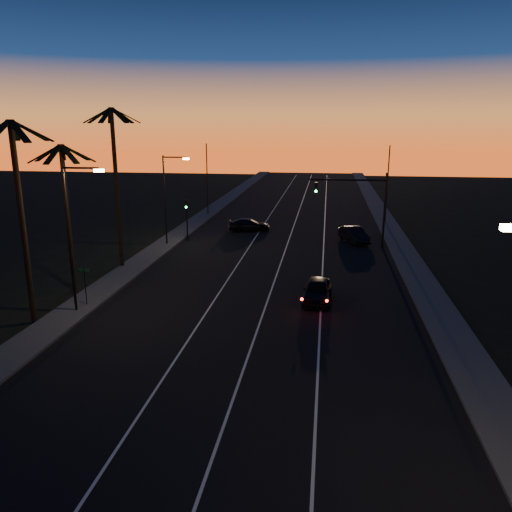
% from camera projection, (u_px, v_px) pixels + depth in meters
% --- Properties ---
extents(road, '(20.00, 170.00, 0.01)m').
position_uv_depth(road, '(271.00, 273.00, 38.99)').
color(road, black).
rests_on(road, ground).
extents(sidewalk_left, '(2.40, 170.00, 0.16)m').
position_uv_depth(sidewalk_left, '(134.00, 267.00, 40.50)').
color(sidewalk_left, '#3A3937').
rests_on(sidewalk_left, ground).
extents(sidewalk_right, '(2.40, 170.00, 0.16)m').
position_uv_depth(sidewalk_right, '(419.00, 278.00, 37.45)').
color(sidewalk_right, '#3A3937').
rests_on(sidewalk_right, ground).
extents(lane_stripe_left, '(0.12, 160.00, 0.01)m').
position_uv_depth(lane_stripe_left, '(233.00, 271.00, 39.40)').
color(lane_stripe_left, silver).
rests_on(lane_stripe_left, road).
extents(lane_stripe_mid, '(0.12, 160.00, 0.01)m').
position_uv_depth(lane_stripe_mid, '(277.00, 273.00, 38.92)').
color(lane_stripe_mid, silver).
rests_on(lane_stripe_mid, road).
extents(lane_stripe_right, '(0.12, 160.00, 0.01)m').
position_uv_depth(lane_stripe_right, '(322.00, 275.00, 38.45)').
color(lane_stripe_right, silver).
rests_on(lane_stripe_right, road).
extents(palm_near, '(4.25, 4.16, 11.53)m').
position_uv_depth(palm_near, '(20.00, 203.00, 27.42)').
color(palm_near, black).
rests_on(palm_near, ground).
extents(palm_mid, '(4.25, 4.16, 10.03)m').
position_uv_depth(palm_mid, '(66.00, 202.00, 33.46)').
color(palm_mid, black).
rests_on(palm_mid, ground).
extents(palm_far, '(4.25, 4.16, 12.53)m').
position_uv_depth(palm_far, '(116.00, 173.00, 38.72)').
color(palm_far, black).
rests_on(palm_far, ground).
extents(streetlight_left_near, '(2.55, 0.26, 9.00)m').
position_uv_depth(streetlight_left_near, '(73.00, 228.00, 29.52)').
color(streetlight_left_near, black).
rests_on(streetlight_left_near, ground).
extents(streetlight_left_far, '(2.55, 0.26, 8.50)m').
position_uv_depth(streetlight_left_far, '(168.00, 193.00, 46.82)').
color(streetlight_left_far, black).
rests_on(streetlight_left_far, ground).
extents(street_sign, '(0.70, 0.06, 2.60)m').
position_uv_depth(street_sign, '(85.00, 282.00, 31.43)').
color(street_sign, black).
rests_on(street_sign, ground).
extents(signal_mast, '(7.10, 0.41, 7.00)m').
position_uv_depth(signal_mast, '(359.00, 196.00, 46.37)').
color(signal_mast, black).
rests_on(signal_mast, ground).
extents(signal_post, '(0.28, 0.37, 4.20)m').
position_uv_depth(signal_post, '(187.00, 212.00, 49.11)').
color(signal_post, black).
rests_on(signal_post, ground).
extents(far_pole_left, '(0.14, 0.14, 9.00)m').
position_uv_depth(far_pole_left, '(207.00, 180.00, 63.28)').
color(far_pole_left, black).
rests_on(far_pole_left, ground).
extents(far_pole_right, '(0.14, 0.14, 9.00)m').
position_uv_depth(far_pole_right, '(387.00, 185.00, 57.41)').
color(far_pole_right, black).
rests_on(far_pole_right, ground).
extents(lead_car, '(2.01, 5.00, 1.50)m').
position_uv_depth(lead_car, '(317.00, 290.00, 32.64)').
color(lead_car, black).
rests_on(lead_car, road).
extents(right_car, '(3.12, 4.82, 1.50)m').
position_uv_depth(right_car, '(354.00, 235.00, 49.08)').
color(right_car, black).
rests_on(right_car, road).
extents(cross_car, '(4.86, 2.92, 1.32)m').
position_uv_depth(cross_car, '(249.00, 225.00, 54.35)').
color(cross_car, black).
rests_on(cross_car, road).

